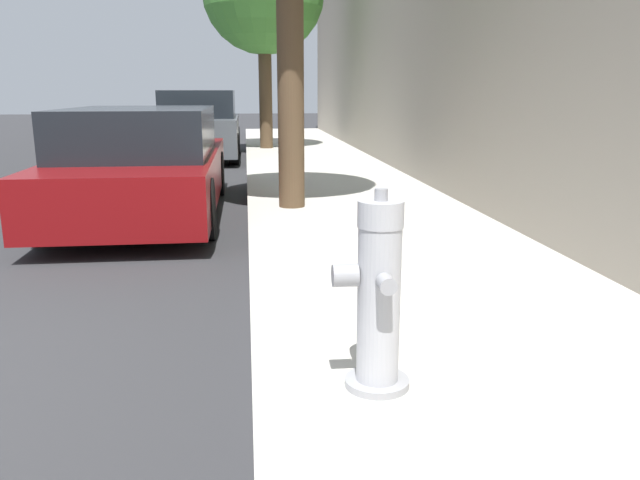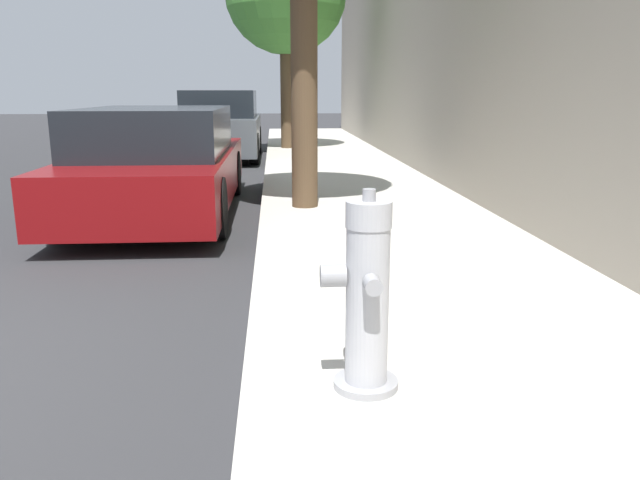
{
  "view_description": "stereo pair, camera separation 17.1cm",
  "coord_description": "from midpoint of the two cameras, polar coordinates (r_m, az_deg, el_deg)",
  "views": [
    {
      "loc": [
        2.14,
        -2.93,
        1.48
      ],
      "look_at": [
        2.58,
        0.88,
        0.56
      ],
      "focal_mm": 35.0,
      "sensor_mm": 36.0,
      "label": 1
    },
    {
      "loc": [
        2.31,
        -2.94,
        1.48
      ],
      "look_at": [
        2.58,
        0.88,
        0.56
      ],
      "focal_mm": 35.0,
      "sensor_mm": 36.0,
      "label": 2
    }
  ],
  "objects": [
    {
      "name": "parked_car_mid",
      "position": [
        14.16,
        -11.26,
        10.12
      ],
      "size": [
        1.69,
        3.8,
        1.49
      ],
      "color": "#4C5156",
      "rests_on": "ground_plane"
    },
    {
      "name": "parked_car_near",
      "position": [
        7.8,
        -16.39,
        6.66
      ],
      "size": [
        1.76,
        4.52,
        1.29
      ],
      "color": "maroon",
      "rests_on": "ground_plane"
    },
    {
      "name": "fire_hydrant",
      "position": [
        2.81,
        3.56,
        -5.33
      ],
      "size": [
        0.36,
        0.38,
        0.93
      ],
      "color": "#97979C",
      "rests_on": "sidewalk_slab"
    },
    {
      "name": "sidewalk_slab",
      "position": [
        3.48,
        14.66,
        -10.87
      ],
      "size": [
        2.61,
        40.0,
        0.14
      ],
      "color": "beige",
      "rests_on": "ground_plane"
    }
  ]
}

